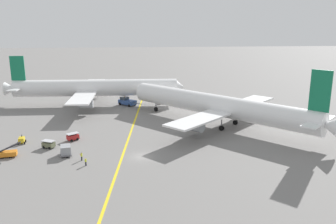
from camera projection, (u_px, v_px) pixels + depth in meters
The scene contains 12 objects.
ground_plane at pixel (141, 157), 72.95m from camera, with size 600.00×600.00×0.00m, color slate.
taxiway_stripe at pixel (128, 141), 82.34m from camera, with size 0.50×120.00×0.01m, color yellow.
airliner_at_gate_left at pixel (95, 88), 116.00m from camera, with size 58.07×42.01×16.20m.
airliner_being_pushed at pixel (219, 106), 93.35m from camera, with size 46.80×47.96×17.09m.
pushback_tug at pixel (127, 101), 116.59m from camera, with size 7.74×7.16×2.95m.
gse_baggage_cart_trailing at pixel (49, 144), 77.68m from camera, with size 3.13×2.54×1.71m.
gse_belt_loader_portside at pixel (7, 153), 72.56m from camera, with size 5.06×2.46×3.02m.
gse_gpu_cart_small at pixel (22, 140), 80.60m from camera, with size 1.86×2.29×1.90m.
gse_container_dolly_flat at pixel (66, 150), 73.29m from camera, with size 2.81×3.58×2.15m.
gse_baggage_cart_near_cluster at pixel (73, 137), 82.66m from camera, with size 3.14×2.86×1.71m.
ground_crew_ramp_agent_by_cones at pixel (86, 162), 68.32m from camera, with size 0.36×0.47×1.56m.
ground_crew_wing_walker_right at pixel (82, 156), 70.83m from camera, with size 0.44×0.40×1.67m.
Camera 1 is at (-0.32, -68.49, 27.30)m, focal length 37.97 mm.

